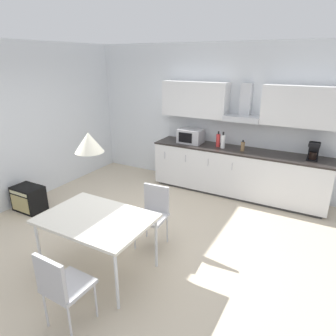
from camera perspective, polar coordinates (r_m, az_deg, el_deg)
name	(u,v)px	position (r m, az deg, el deg)	size (l,w,h in m)	color
ground_plane	(136,241)	(4.59, -6.04, -13.60)	(7.63, 7.86, 0.02)	beige
wall_back	(208,116)	(6.29, 7.62, 9.75)	(6.11, 0.10, 2.83)	silver
wall_left	(8,128)	(5.85, -28.15, 6.80)	(0.10, 6.29, 2.83)	silver
kitchen_counter	(236,172)	(5.96, 12.91, -0.73)	(3.32, 0.67, 0.91)	#333333
backsplash_tile	(244,134)	(6.04, 14.27, 6.36)	(3.30, 0.02, 0.48)	silver
upper_wall_cabinets	(245,103)	(5.79, 14.37, 11.90)	(3.30, 0.40, 0.68)	silver
microwave	(191,136)	(6.10, 4.33, 6.09)	(0.48, 0.35, 0.28)	#ADADB2
coffee_maker	(314,151)	(5.62, 25.98, 2.93)	(0.18, 0.19, 0.30)	black
bottle_brown	(243,146)	(5.72, 14.04, 4.04)	(0.07, 0.07, 0.21)	brown
bottle_red	(218,140)	(5.90, 9.53, 5.27)	(0.08, 0.08, 0.30)	red
bottle_white	(223,141)	(5.82, 10.42, 5.04)	(0.08, 0.08, 0.31)	white
dining_table	(96,221)	(3.74, -13.52, -9.76)	(1.31, 0.91, 0.75)	silver
chair_far_right	(154,210)	(4.24, -2.77, -7.98)	(0.43, 0.43, 0.87)	#B2B2B7
chair_near_right	(61,284)	(3.19, -19.73, -20.08)	(0.41, 0.41, 0.87)	#B2B2B7
guitar_amp	(29,198)	(5.82, -24.99, -5.27)	(0.52, 0.37, 0.44)	black
pendant_lamp	(89,142)	(3.37, -14.85, 4.75)	(0.32, 0.32, 0.22)	silver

